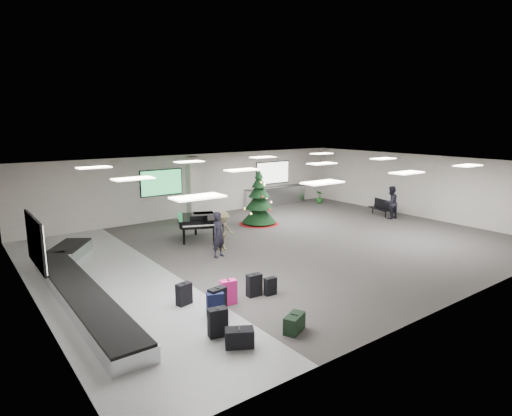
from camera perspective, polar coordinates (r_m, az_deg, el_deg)
ground at (r=17.12m, az=3.73°, el=-4.97°), size 18.00×18.00×0.00m
room_envelope at (r=16.89m, az=1.37°, el=2.93°), size 18.02×14.02×3.21m
baggage_carousel at (r=13.54m, az=-22.62°, el=-9.41°), size 2.28×9.71×0.43m
service_counter at (r=25.10m, az=2.66°, el=1.60°), size 4.05×0.65×1.08m
suitcase_0 at (r=10.11m, az=-5.12°, el=-14.95°), size 0.48×0.34×0.70m
suitcase_1 at (r=11.14m, az=-5.18°, el=-12.29°), size 0.49×0.30×0.73m
pink_suitcase at (r=11.71m, az=-3.72°, el=-11.13°), size 0.46×0.30×0.69m
suitcase_3 at (r=12.21m, az=-0.25°, el=-10.23°), size 0.44×0.26×0.66m
navy_suitcase at (r=11.02m, az=-5.46°, el=-12.75°), size 0.48×0.37×0.66m
green_duffel at (r=10.38m, az=5.14°, el=-15.05°), size 0.69×0.54×0.43m
suitcase_7 at (r=12.31m, az=1.92°, el=-10.38°), size 0.36×0.20×0.52m
suitcase_8 at (r=11.82m, az=-9.58°, el=-11.24°), size 0.45×0.32×0.62m
black_duffel at (r=9.74m, az=-2.22°, el=-16.90°), size 0.72×0.62×0.43m
christmas_tree at (r=20.40m, az=0.40°, el=0.46°), size 1.94×1.94×2.77m
grand_piano at (r=17.88m, az=-7.85°, el=-1.65°), size 2.17×2.42×1.14m
bench at (r=23.29m, az=16.26°, el=0.21°), size 0.79×1.41×0.85m
traveler_a at (r=15.48m, az=-4.99°, el=-3.57°), size 0.70×0.56×1.66m
traveler_b at (r=16.32m, az=-4.43°, el=-3.04°), size 1.08×0.77×1.52m
traveler_bench at (r=22.56m, az=17.54°, el=0.70°), size 0.82×0.64×1.67m
potted_plant_left at (r=23.32m, az=-0.19°, el=0.50°), size 0.57×0.55×0.81m
potted_plant_right at (r=26.01m, az=8.46°, el=1.46°), size 0.50×0.50×0.76m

